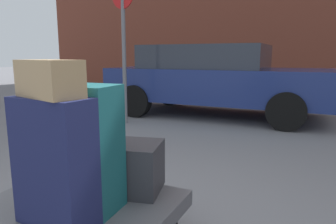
% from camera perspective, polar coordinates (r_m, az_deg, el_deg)
% --- Properties ---
extents(luggage_cart, '(1.10, 0.82, 0.34)m').
position_cam_1_polar(luggage_cart, '(2.08, -15.02, -17.01)').
color(luggage_cart, '#4C4C51').
rests_on(luggage_cart, ground_plane).
extents(suitcase_navy_front_left, '(0.44, 0.24, 0.67)m').
position_cam_1_polar(suitcase_navy_front_left, '(1.70, -19.97, -8.68)').
color(suitcase_navy_front_left, '#191E47').
rests_on(suitcase_navy_front_left, luggage_cart).
extents(suitcase_teal_rear_left, '(0.34, 0.28, 0.71)m').
position_cam_1_polar(suitcase_teal_rear_left, '(1.80, -14.26, -6.53)').
color(suitcase_teal_rear_left, '#144C51').
rests_on(suitcase_teal_rear_left, luggage_cart).
extents(duffel_bag_charcoal_front_right, '(0.67, 0.47, 0.32)m').
position_cam_1_polar(duffel_bag_charcoal_front_right, '(2.10, -9.76, -9.66)').
color(duffel_bag_charcoal_front_right, '#2D2D33').
rests_on(duffel_bag_charcoal_front_right, luggage_cart).
extents(duffel_bag_tan_topmost_pile, '(0.40, 0.26, 0.18)m').
position_cam_1_polar(duffel_bag_tan_topmost_pile, '(1.62, -20.89, 5.71)').
color(duffel_bag_tan_topmost_pile, '#9E7F56').
rests_on(duffel_bag_tan_topmost_pile, suitcase_navy_front_left).
extents(parked_car, '(4.32, 1.96, 1.42)m').
position_cam_1_polar(parked_car, '(6.46, 8.37, 6.15)').
color(parked_car, navy).
rests_on(parked_car, ground_plane).
extents(no_parking_sign, '(0.49, 0.12, 2.50)m').
position_cam_1_polar(no_parking_sign, '(5.63, -8.11, 13.50)').
color(no_parking_sign, slate).
rests_on(no_parking_sign, ground_plane).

